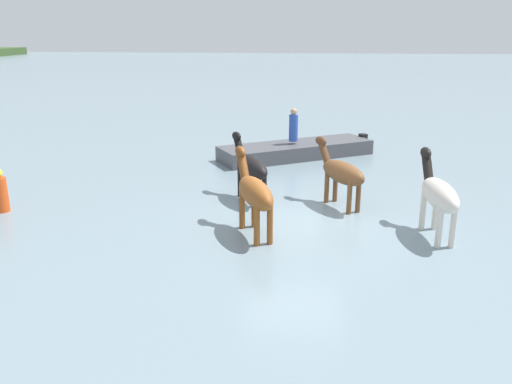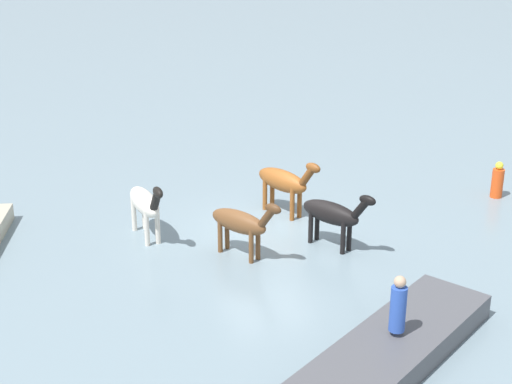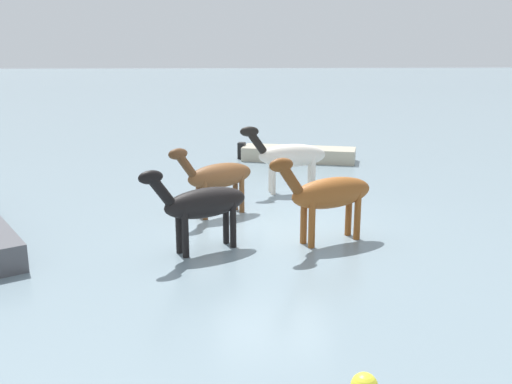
{
  "view_description": "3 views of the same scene",
  "coord_description": "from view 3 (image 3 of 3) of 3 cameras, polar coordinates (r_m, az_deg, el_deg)",
  "views": [
    {
      "loc": [
        -12.28,
        -0.38,
        4.53
      ],
      "look_at": [
        -0.43,
        0.92,
        0.83
      ],
      "focal_mm": 37.19,
      "sensor_mm": 36.0,
      "label": 1
    },
    {
      "loc": [
        17.9,
        -6.52,
        8.59
      ],
      "look_at": [
        -0.78,
        -0.04,
        0.9
      ],
      "focal_mm": 53.27,
      "sensor_mm": 36.0,
      "label": 2
    },
    {
      "loc": [
        1.03,
        11.87,
        3.89
      ],
      "look_at": [
        0.36,
        -0.22,
        0.78
      ],
      "focal_mm": 40.22,
      "sensor_mm": 36.0,
      "label": 3
    }
  ],
  "objects": [
    {
      "name": "horse_mid_herd",
      "position": [
        11.53,
        7.19,
        -0.17
      ],
      "size": [
        2.3,
        1.31,
        1.84
      ],
      "rotation": [
        0.0,
        0.0,
        0.42
      ],
      "color": "brown",
      "rests_on": "ground_plane"
    },
    {
      "name": "horse_lead",
      "position": [
        13.34,
        -3.87,
        1.57
      ],
      "size": [
        2.02,
        1.47,
        1.7
      ],
      "rotation": [
        0.0,
        0.0,
        0.57
      ],
      "color": "brown",
      "rests_on": "ground_plane"
    },
    {
      "name": "horse_pinto_flank",
      "position": [
        15.43,
        3.32,
        3.61
      ],
      "size": [
        2.37,
        0.77,
        1.83
      ],
      "rotation": [
        0.0,
        0.0,
        0.12
      ],
      "color": "silver",
      "rests_on": "ground_plane"
    },
    {
      "name": "horse_dun_straggler",
      "position": [
        11.0,
        -5.38,
        -1.17
      ],
      "size": [
        2.09,
        1.4,
        1.72
      ],
      "rotation": [
        0.0,
        0.0,
        0.52
      ],
      "color": "black",
      "rests_on": "ground_plane"
    },
    {
      "name": "boat_dinghy_port",
      "position": [
        19.94,
        4.17,
        3.58
      ],
      "size": [
        4.12,
        2.03,
        0.72
      ],
      "rotation": [
        0.0,
        0.0,
        2.88
      ],
      "color": "#B7AD93",
      "rests_on": "ground_plane"
    },
    {
      "name": "ground_plane",
      "position": [
        12.54,
        1.7,
        -3.68
      ],
      "size": [
        179.97,
        179.97,
        0.0
      ],
      "primitive_type": "plane",
      "color": "gray"
    }
  ]
}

